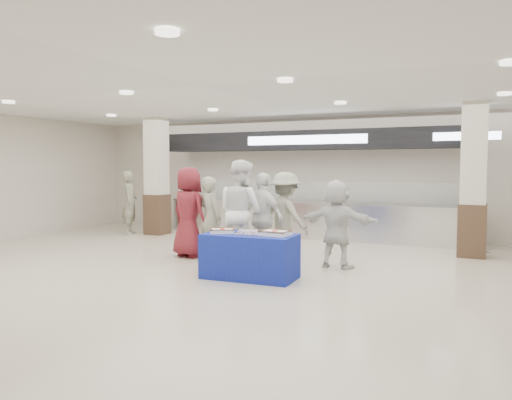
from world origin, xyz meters
The scene contains 15 objects.
ground centered at (0.00, 0.00, 0.00)m, with size 14.00×14.00×0.00m, color beige.
serving_line centered at (0.00, 5.40, 1.16)m, with size 8.70×0.85×2.80m.
column_left centered at (-4.00, 4.20, 1.53)m, with size 0.55×0.55×3.20m.
column_right centered at (4.00, 4.20, 1.53)m, with size 0.55×0.55×3.20m.
display_table centered at (0.70, 0.43, 0.38)m, with size 1.55×0.78×0.75m, color navy.
sheet_cake_left centered at (0.21, 0.37, 0.79)m, with size 0.50×0.46×0.09m.
sheet_cake_right centered at (1.14, 0.47, 0.80)m, with size 0.49×0.39×0.10m.
cupcake_tray centered at (0.67, 0.41, 0.78)m, with size 0.46×0.38×0.07m.
civilian_maroon centered at (-1.31, 1.66, 0.94)m, with size 0.91×0.60×1.87m, color maroon.
soldier_a centered at (-0.82, 1.70, 0.84)m, with size 0.61×0.40×1.68m, color gray.
chef_tall centered at (-0.03, 1.52, 1.00)m, with size 0.98×0.76×2.01m, color white.
chef_short centered at (0.31, 1.82, 0.88)m, with size 1.03×0.43×1.76m, color white.
soldier_b centered at (0.62, 2.22, 0.88)m, with size 1.14×0.66×1.77m, color gray.
civilian_white centered at (1.77, 1.91, 0.82)m, with size 1.53×0.49×1.65m, color silver.
soldier_bg centered at (-4.66, 3.87, 0.88)m, with size 0.64×0.42×1.75m, color gray.
Camera 1 is at (4.34, -7.02, 1.90)m, focal length 35.00 mm.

